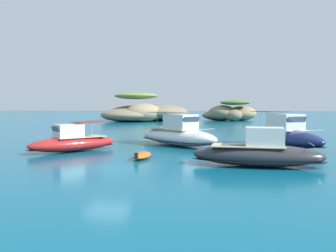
{
  "coord_description": "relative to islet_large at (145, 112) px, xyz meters",
  "views": [
    {
      "loc": [
        5.31,
        -19.22,
        3.65
      ],
      "look_at": [
        2.04,
        15.56,
        1.53
      ],
      "focal_mm": 37.02,
      "sensor_mm": 36.0,
      "label": 1
    }
  ],
  "objects": [
    {
      "name": "islet_large",
      "position": [
        0.0,
        0.0,
        0.0
      ],
      "size": [
        22.97,
        23.58,
        6.6
      ],
      "color": "#9E8966",
      "rests_on": "ground"
    },
    {
      "name": "motorboat_navy",
      "position": [
        20.0,
        -49.42,
        -1.02
      ],
      "size": [
        6.99,
        10.12,
        3.08
      ],
      "color": "navy",
      "rests_on": "ground"
    },
    {
      "name": "motorboat_charcoal",
      "position": [
        16.37,
        -59.4,
        -1.22
      ],
      "size": [
        8.12,
        3.3,
        2.33
      ],
      "color": "#2D2D33",
      "rests_on": "ground"
    },
    {
      "name": "islet_small",
      "position": [
        19.55,
        2.04,
        -0.21
      ],
      "size": [
        15.23,
        11.79,
        4.81
      ],
      "color": "#756651",
      "rests_on": "ground"
    },
    {
      "name": "motorboat_red",
      "position": [
        2.91,
        -54.0,
        -1.27
      ],
      "size": [
        6.73,
        6.67,
        2.29
      ],
      "color": "red",
      "rests_on": "ground"
    },
    {
      "name": "motorboat_white",
      "position": [
        10.85,
        -49.15,
        -1.05
      ],
      "size": [
        8.9,
        8.71,
        3.0
      ],
      "color": "white",
      "rests_on": "ground"
    },
    {
      "name": "ground_plane",
      "position": [
        7.62,
        -61.1,
        -2.0
      ],
      "size": [
        400.0,
        400.0,
        0.0
      ],
      "primitive_type": "plane",
      "color": "#0C5B7A"
    },
    {
      "name": "dinghy_tender",
      "position": [
        8.95,
        -57.12,
        -1.78
      ],
      "size": [
        1.34,
        2.85,
        0.58
      ],
      "color": "orange",
      "rests_on": "ground"
    }
  ]
}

